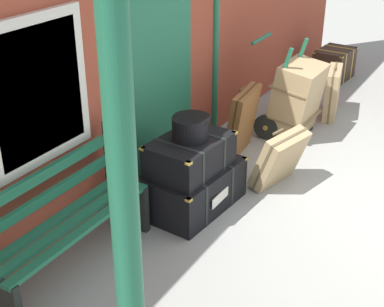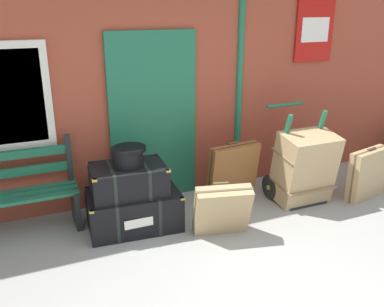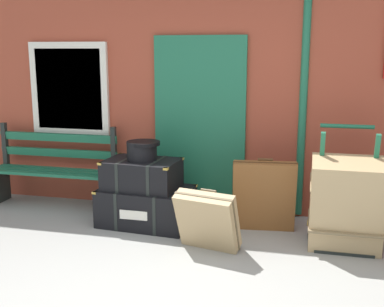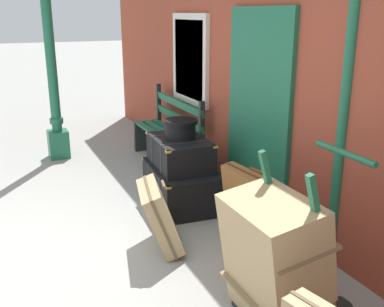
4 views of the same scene
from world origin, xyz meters
The scene contains 12 objects.
brick_facade centered at (-0.01, 2.60, 1.60)m, with size 10.40×0.35×3.20m.
lamp_post centered at (-2.96, 0.80, 1.12)m, with size 0.28×0.28×2.96m.
platform_bench centered at (-2.02, 2.16, 0.44)m, with size 1.60×0.43×1.01m.
steamer_trunk_base centered at (-0.67, 1.78, 0.21)m, with size 1.06×0.73×0.43m.
steamer_trunk_middle centered at (-0.71, 1.78, 0.58)m, with size 0.85×0.61×0.33m.
round_hatbox centered at (-0.70, 1.78, 0.86)m, with size 0.37×0.35×0.21m.
porters_trolley centered at (1.45, 1.73, 0.27)m, with size 0.71×0.69×1.18m.
large_brown_trunk centered at (1.45, 1.55, 0.47)m, with size 0.70×0.57×0.94m.
suitcase_umber centered at (0.64, 1.89, 0.39)m, with size 0.69×0.31×0.81m.
suitcase_cream centered at (2.31, 1.35, 0.32)m, with size 0.67×0.31×0.69m.
suitcase_beige centered at (0.15, 1.22, 0.31)m, with size 0.66×0.49×0.61m.
corner_trunk centered at (3.83, 1.80, 0.24)m, with size 0.73×0.54×0.49m.
Camera 1 is at (-4.66, -0.56, 2.87)m, focal length 51.58 mm.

